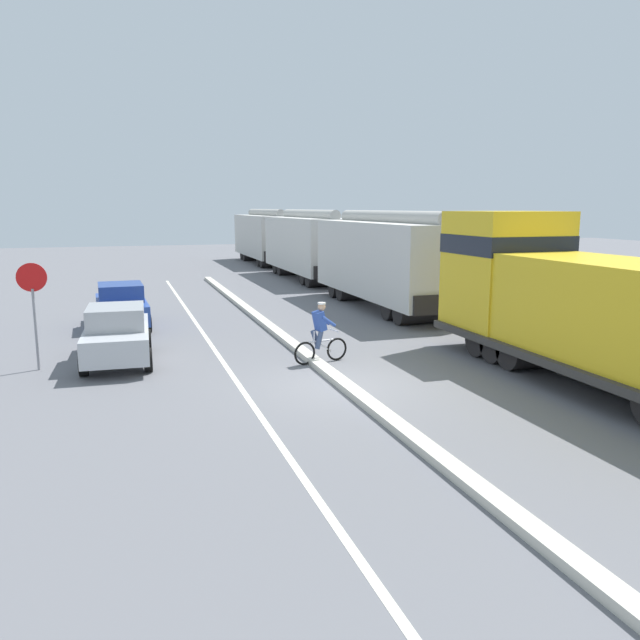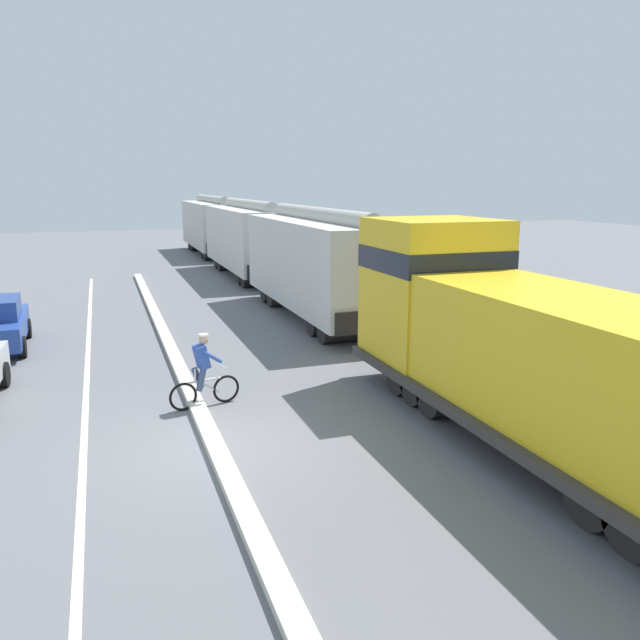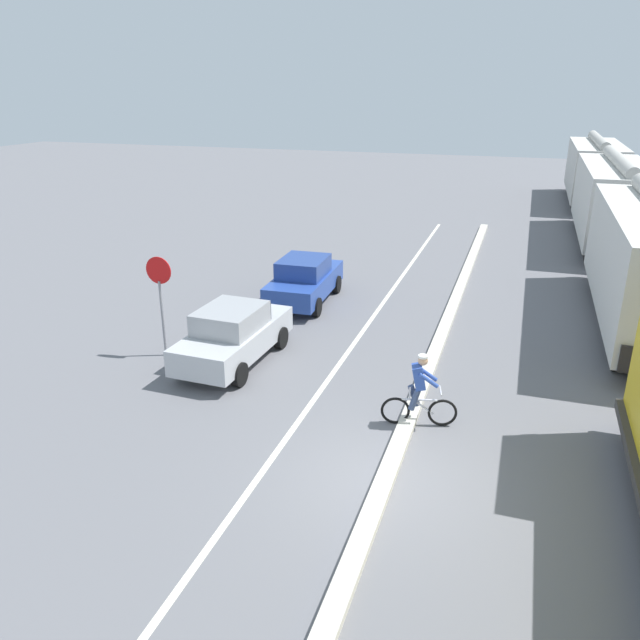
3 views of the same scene
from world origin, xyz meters
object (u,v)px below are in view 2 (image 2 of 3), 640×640
Objects in this scene: hopper_car_middle at (249,238)px; locomotive at (521,352)px; cyclist at (203,373)px; hopper_car_trailing at (212,225)px; hopper_car_lead at (318,264)px.

locomotive is at bearing -90.00° from hopper_car_middle.
hopper_car_middle is 6.18× the size of cyclist.
hopper_car_trailing is 32.03m from cyclist.
hopper_car_middle is (0.00, 23.76, 0.28)m from locomotive.
hopper_car_trailing is at bearing 90.00° from locomotive.
hopper_car_lead is (0.00, 12.16, 0.28)m from locomotive.
locomotive is at bearing -90.00° from hopper_car_lead.
locomotive reaches higher than hopper_car_lead.
locomotive reaches higher than cyclist.
hopper_car_lead is at bearing -90.00° from hopper_car_trailing.
hopper_car_lead and hopper_car_trailing have the same top height.
cyclist is (-5.67, -31.50, -1.26)m from hopper_car_trailing.
hopper_car_middle is 11.60m from hopper_car_trailing.
cyclist is at bearing 145.76° from locomotive.
cyclist is (-5.67, -8.30, -1.26)m from hopper_car_lead.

